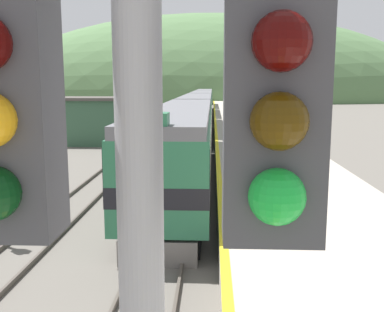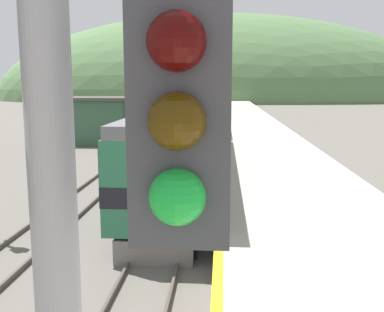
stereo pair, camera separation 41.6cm
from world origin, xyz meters
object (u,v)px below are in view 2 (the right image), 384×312
(carriage_second, at_px, (203,114))
(signal_mast_main, at_px, (57,301))
(carriage_fourth, at_px, (213,99))
(express_train_lead_car, at_px, (184,143))
(carriage_third, at_px, (210,105))

(carriage_second, xyz_separation_m, signal_mast_main, (1.26, -42.85, 2.10))
(carriage_fourth, xyz_separation_m, signal_mast_main, (1.26, -84.59, 2.10))
(carriage_fourth, bearing_deg, express_train_lead_car, -90.00)
(carriage_second, relative_size, carriage_fourth, 1.00)
(express_train_lead_car, height_order, carriage_third, express_train_lead_car)
(carriage_fourth, height_order, signal_mast_main, signal_mast_main)
(signal_mast_main, bearing_deg, carriage_second, 91.69)
(express_train_lead_car, xyz_separation_m, signal_mast_main, (1.26, -20.93, 2.09))
(express_train_lead_car, distance_m, carriage_fourth, 63.66)
(express_train_lead_car, bearing_deg, carriage_third, 90.00)
(carriage_second, height_order, carriage_fourth, same)
(express_train_lead_car, xyz_separation_m, carriage_second, (0.00, 21.92, -0.01))
(express_train_lead_car, xyz_separation_m, carriage_fourth, (0.00, 63.66, -0.01))
(signal_mast_main, bearing_deg, carriage_fourth, 90.85)
(carriage_third, relative_size, signal_mast_main, 3.01)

